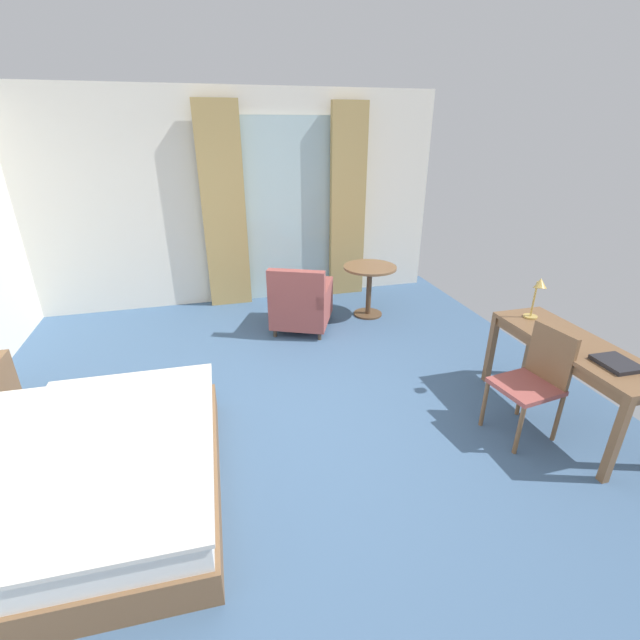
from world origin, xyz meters
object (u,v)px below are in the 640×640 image
at_px(bed, 53,478).
at_px(armchair_by_window, 301,304).
at_px(desk_chair, 535,377).
at_px(desk_lamp, 538,290).
at_px(writing_desk, 574,353).
at_px(closed_book, 617,363).
at_px(round_cafe_table, 369,279).

xyz_separation_m(bed, armchair_by_window, (2.23, 2.38, 0.09)).
bearing_deg(armchair_by_window, desk_chair, -61.06).
distance_m(desk_chair, armchair_by_window, 2.86).
relative_size(bed, desk_lamp, 4.65).
xyz_separation_m(writing_desk, desk_lamp, (-0.06, 0.46, 0.40)).
relative_size(desk_chair, armchair_by_window, 0.93).
bearing_deg(closed_book, desk_chair, 143.50).
bearing_deg(armchair_by_window, writing_desk, -53.74).
height_order(armchair_by_window, round_cafe_table, armchair_by_window).
xyz_separation_m(writing_desk, round_cafe_table, (-0.80, 2.64, -0.14)).
height_order(writing_desk, armchair_by_window, armchair_by_window).
distance_m(closed_book, armchair_by_window, 3.36).
bearing_deg(desk_chair, closed_book, -38.35).
height_order(closed_book, round_cafe_table, closed_book).
height_order(desk_chair, round_cafe_table, desk_chair).
xyz_separation_m(bed, closed_book, (4.02, -0.44, 0.52)).
distance_m(bed, armchair_by_window, 3.26).
relative_size(writing_desk, desk_chair, 1.61).
bearing_deg(desk_lamp, closed_book, -85.80).
relative_size(closed_book, armchair_by_window, 0.29).
height_order(bed, round_cafe_table, bed).
bearing_deg(closed_book, desk_lamp, 96.05).
relative_size(desk_chair, desk_lamp, 2.07).
distance_m(writing_desk, desk_chair, 0.43).
distance_m(bed, writing_desk, 4.04).
xyz_separation_m(desk_chair, armchair_by_window, (-1.38, 2.50, -0.18)).
distance_m(desk_chair, desk_lamp, 0.82).
relative_size(desk_lamp, closed_book, 1.57).
relative_size(writing_desk, round_cafe_table, 2.13).
height_order(writing_desk, desk_chair, desk_chair).
bearing_deg(bed, round_cafe_table, 38.78).
xyz_separation_m(bed, desk_lamp, (3.95, 0.41, 0.81)).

